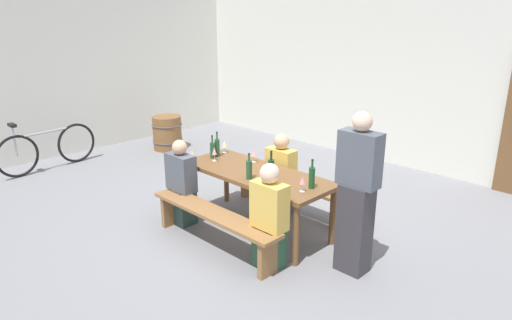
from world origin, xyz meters
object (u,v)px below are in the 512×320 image
object	(u,v)px
seated_guest_far_0	(281,177)
wine_glass_4	(192,154)
bench_far	(292,187)
parked_bicycle_0	(47,148)
wine_bottle_1	(271,169)
wine_bottle_2	(217,147)
seated_guest_near_1	(269,219)
wine_glass_3	(254,153)
wine_bottle_0	(312,177)
wine_glass_2	(303,181)
wine_glass_1	(214,151)
wine_barrel	(167,133)
wine_bottle_3	(249,169)
tasting_table	(256,178)
wine_glass_0	(224,144)
seated_guest_near_0	(182,185)
wine_bottle_4	(213,150)
standing_host	(357,198)
bench_near	(213,220)

from	to	relation	value
seated_guest_far_0	wine_glass_4	bearing A→B (deg)	-42.07
bench_far	parked_bicycle_0	xyz separation A→B (m)	(-4.11, -1.57, 0.02)
wine_bottle_1	parked_bicycle_0	world-z (taller)	wine_bottle_1
bench_far	wine_bottle_2	distance (m)	1.13
seated_guest_near_1	parked_bicycle_0	world-z (taller)	seated_guest_near_1
wine_glass_3	wine_glass_4	world-z (taller)	wine_glass_3
wine_bottle_0	wine_glass_2	bearing A→B (deg)	-93.07
wine_bottle_1	wine_glass_4	size ratio (longest dim) A/B	2.10
wine_bottle_2	parked_bicycle_0	size ratio (longest dim) A/B	0.19
wine_glass_1	seated_guest_near_1	size ratio (longest dim) A/B	0.16
wine_bottle_1	seated_guest_far_0	xyz separation A→B (m)	(-0.37, 0.59, -0.35)
wine_bottle_2	wine_barrel	bearing A→B (deg)	157.65
wine_barrel	parked_bicycle_0	world-z (taller)	parked_bicycle_0
wine_bottle_3	tasting_table	bearing A→B (deg)	115.74
wine_glass_0	seated_guest_near_0	bearing A→B (deg)	-84.65
wine_glass_3	wine_barrel	distance (m)	3.58
parked_bicycle_0	wine_bottle_4	bearing A→B (deg)	-79.96
tasting_table	bench_far	xyz separation A→B (m)	(0.00, 0.69, -0.32)
wine_bottle_1	wine_bottle_2	bearing A→B (deg)	172.71
tasting_table	seated_guest_near_1	xyz separation A→B (m)	(0.72, -0.54, -0.12)
wine_bottle_1	wine_glass_3	size ratio (longest dim) A/B	2.06
wine_glass_3	seated_guest_near_1	world-z (taller)	seated_guest_near_1
seated_guest_near_1	seated_guest_far_0	world-z (taller)	seated_guest_near_1
standing_host	parked_bicycle_0	bearing A→B (deg)	9.21
tasting_table	wine_barrel	bearing A→B (deg)	161.01
tasting_table	wine_bottle_4	bearing A→B (deg)	-179.30
wine_glass_3	wine_glass_2	bearing A→B (deg)	-18.25
bench_far	wine_bottle_3	xyz separation A→B (m)	(0.11, -0.91, 0.51)
wine_bottle_0	wine_glass_3	bearing A→B (deg)	169.19
bench_near	bench_far	xyz separation A→B (m)	(0.00, 1.38, 0.00)
bench_far	parked_bicycle_0	distance (m)	4.40
wine_bottle_3	wine_glass_1	distance (m)	0.80
tasting_table	wine_bottle_2	xyz separation A→B (m)	(-0.80, 0.08, 0.21)
bench_far	seated_guest_far_0	bearing A→B (deg)	-115.63
wine_glass_3	seated_guest_near_1	distance (m)	1.32
wine_bottle_0	wine_glass_2	size ratio (longest dim) A/B	1.95
wine_glass_3	seated_guest_far_0	xyz separation A→B (m)	(0.21, 0.29, -0.34)
wine_bottle_2	seated_guest_near_0	world-z (taller)	seated_guest_near_0
wine_bottle_1	wine_glass_3	xyz separation A→B (m)	(-0.58, 0.31, -0.01)
seated_guest_near_0	wine_glass_1	bearing A→B (deg)	-12.51
wine_bottle_3	wine_bottle_1	bearing A→B (deg)	41.74
wine_bottle_0	seated_guest_near_1	world-z (taller)	seated_guest_near_1
wine_glass_2	seated_guest_far_0	size ratio (longest dim) A/B	0.15
wine_glass_2	wine_barrel	size ratio (longest dim) A/B	0.26
bench_near	wine_bottle_3	bearing A→B (deg)	76.83
tasting_table	wine_bottle_2	distance (m)	0.83
parked_bicycle_0	wine_glass_3	bearing A→B (deg)	-78.16
wine_glass_0	wine_glass_2	bearing A→B (deg)	-12.41
wine_bottle_0	wine_barrel	xyz separation A→B (m)	(-4.48, 1.22, -0.55)
wine_bottle_1	wine_barrel	bearing A→B (deg)	161.60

